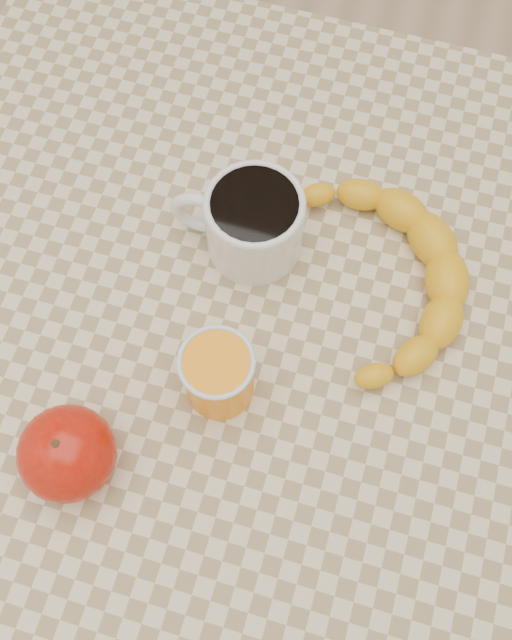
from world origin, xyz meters
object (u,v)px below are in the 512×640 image
(coffee_mug, at_px, (252,222))
(apple, at_px, (67,453))
(orange_juice_glass, at_px, (218,375))
(banana, at_px, (387,276))
(table, at_px, (256,357))

(coffee_mug, bearing_deg, apple, -108.69)
(orange_juice_glass, height_order, banana, orange_juice_glass)
(table, height_order, apple, apple)
(apple, relative_size, banana, 0.32)
(table, distance_m, banana, 0.17)
(table, xyz_separation_m, orange_juice_glass, (-0.01, -0.07, 0.13))
(apple, bearing_deg, orange_juice_glass, 45.05)
(table, xyz_separation_m, banana, (0.11, 0.08, 0.11))
(orange_juice_glass, xyz_separation_m, apple, (-0.10, -0.10, -0.00))
(table, relative_size, orange_juice_glass, 10.30)
(banana, bearing_deg, apple, -151.76)
(table, distance_m, orange_juice_glass, 0.14)
(table, height_order, orange_juice_glass, orange_juice_glass)
(coffee_mug, xyz_separation_m, banana, (0.14, -0.01, -0.02))
(banana, bearing_deg, coffee_mug, 157.16)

